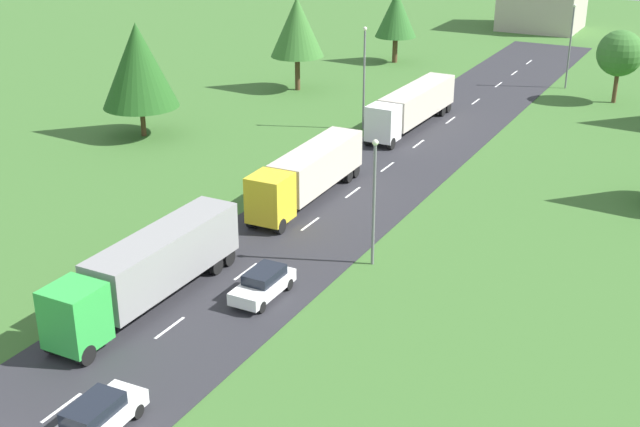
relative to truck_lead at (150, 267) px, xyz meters
The scene contains 14 objects.
road 10.76m from the truck_lead, 76.65° to the left, with size 10.00×140.00×0.06m, color #2B2B30.
lane_marking_centre 9.21m from the truck_lead, 74.24° to the left, with size 0.16×123.43×0.01m.
truck_lead is the anchor object (origin of this frame).
truck_second 17.06m from the truck_lead, 89.12° to the left, with size 2.78×13.13×3.54m.
truck_third 36.90m from the truck_lead, 89.90° to the left, with size 2.82×14.37×3.43m.
car_lead 11.30m from the truck_lead, 63.17° to the right, with size 1.95×4.51×1.60m.
car_second 6.09m from the truck_lead, 33.87° to the left, with size 1.80×4.28×1.57m.
lamppost_second 13.19m from the truck_lead, 49.60° to the left, with size 0.36×0.36×7.68m.
lamppost_third 34.90m from the truck_lead, 96.00° to the left, with size 0.36×0.36×9.04m.
lamppost_fourth 58.62m from the truck_lead, 81.14° to the left, with size 0.36×0.36×8.72m.
tree_oak 56.23m from the truck_lead, 74.98° to the left, with size 4.46×4.46×7.13m.
tree_maple 47.07m from the truck_lead, 109.48° to the left, with size 5.47×5.47×9.55m.
tree_pine 62.32m from the truck_lead, 100.95° to the left, with size 4.84×4.84×8.36m.
tree_ash 31.19m from the truck_lead, 129.40° to the left, with size 6.49×6.49×9.76m.
Camera 1 is at (24.04, -16.94, 21.83)m, focal length 47.31 mm.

